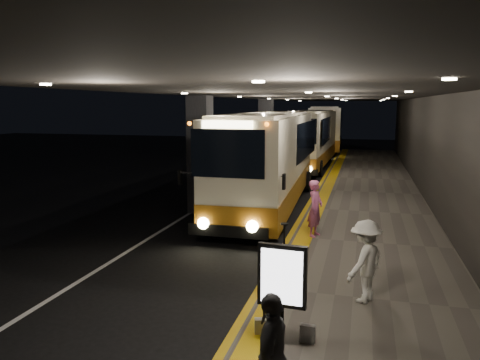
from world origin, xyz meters
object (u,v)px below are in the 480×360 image
at_px(passenger_boarding, 315,208).
at_px(bag_polka, 307,334).
at_px(passenger_waiting_grey, 272,357).
at_px(bag_plain, 261,326).
at_px(coach_main, 269,164).
at_px(coach_third, 325,130).
at_px(stanchion_post, 284,248).
at_px(coach_second, 309,141).
at_px(info_sign, 282,278).
at_px(passenger_waiting_white, 365,261).

xyz_separation_m(passenger_boarding, bag_polka, (0.56, -6.47, -0.70)).
relative_size(passenger_waiting_grey, bag_plain, 6.15).
height_order(coach_main, coach_third, coach_third).
distance_m(bag_plain, stanchion_post, 3.19).
distance_m(passenger_waiting_grey, stanchion_post, 5.35).
xyz_separation_m(coach_main, bag_polka, (2.85, -10.73, -1.44)).
relative_size(coach_second, coach_third, 0.93).
bearing_deg(info_sign, passenger_waiting_grey, -79.53).
bearing_deg(bag_plain, passenger_boarding, 87.77).
relative_size(coach_main, passenger_waiting_grey, 7.06).
height_order(coach_third, stanchion_post, coach_third).
height_order(coach_second, bag_polka, coach_second).
distance_m(passenger_waiting_white, bag_polka, 2.27).
distance_m(passenger_waiting_white, bag_plain, 2.63).
height_order(coach_third, passenger_waiting_white, coach_third).
height_order(coach_main, passenger_boarding, coach_main).
relative_size(coach_second, bag_plain, 42.27).
xyz_separation_m(passenger_boarding, info_sign, (0.15, -6.65, 0.29)).
bearing_deg(stanchion_post, passenger_waiting_white, -34.57).
bearing_deg(coach_second, passenger_boarding, -81.39).
distance_m(coach_second, bag_polka, 23.19).
bearing_deg(passenger_boarding, bag_plain, -166.44).
height_order(coach_second, info_sign, coach_second).
bearing_deg(bag_plain, stanchion_post, 92.52).
bearing_deg(stanchion_post, coach_main, 104.27).
height_order(passenger_boarding, bag_plain, passenger_boarding).
xyz_separation_m(coach_third, passenger_boarding, (2.19, -29.18, -0.83)).
xyz_separation_m(coach_second, passenger_waiting_grey, (2.49, -25.03, -0.74)).
bearing_deg(info_sign, coach_third, 97.92).
bearing_deg(stanchion_post, bag_plain, -87.48).
xyz_separation_m(coach_third, bag_plain, (1.94, -35.56, -1.54)).
xyz_separation_m(coach_second, bag_polka, (2.70, -22.99, -1.42)).
bearing_deg(info_sign, passenger_waiting_white, 63.08).
bearing_deg(coach_third, bag_plain, -90.80).
relative_size(bag_polka, bag_plain, 1.13).
xyz_separation_m(bag_polka, bag_plain, (-0.81, 0.09, -0.02)).
xyz_separation_m(coach_second, coach_third, (-0.06, 12.66, 0.11)).
bearing_deg(passenger_waiting_grey, coach_second, -170.94).
height_order(passenger_waiting_white, passenger_waiting_grey, passenger_waiting_grey).
height_order(coach_third, bag_polka, coach_third).
xyz_separation_m(coach_main, passenger_waiting_grey, (2.65, -12.77, -0.76)).
height_order(coach_second, stanchion_post, coach_second).
bearing_deg(coach_second, coach_main, -89.48).
bearing_deg(bag_plain, passenger_waiting_grey, -74.14).
relative_size(passenger_waiting_grey, info_sign, 0.98).
relative_size(coach_third, stanchion_post, 10.66).
bearing_deg(passenger_waiting_grey, passenger_boarding, -174.22).
bearing_deg(stanchion_post, info_sign, -81.05).
distance_m(coach_main, coach_third, 24.92).
distance_m(coach_third, bag_polka, 35.79).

